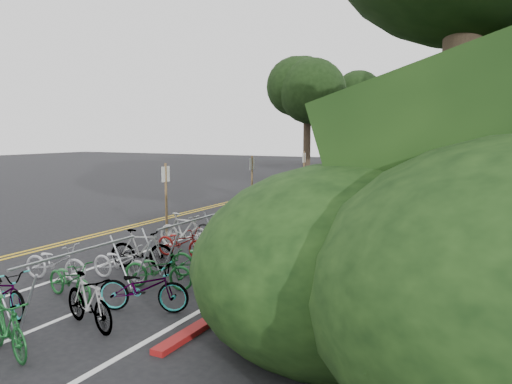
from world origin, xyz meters
The scene contains 8 objects.
ground centered at (0.00, 0.00, 0.00)m, with size 120.00×120.00×0.00m, color black.
road_markings centered at (0.63, 10.10, 0.00)m, with size 7.47×80.00×0.01m.
red_curb centered at (5.70, 12.00, 0.05)m, with size 0.25×28.00×0.10m, color maroon.
bike_rack_front centered at (3.22, -1.14, 0.91)m, with size 1.18×3.06×1.24m.
bike_racks_rest centered at (3.00, 13.00, 0.85)m, with size 1.14×23.00×1.17m.
signposts_rest centered at (0.60, 14.00, 1.43)m, with size 0.08×18.40×2.50m.
bike_front centered at (1.04, 0.15, 0.44)m, with size 1.69×0.59×0.89m, color #9E9EA3.
bike_valet centered at (3.02, 2.90, 0.47)m, with size 3.42×13.48×1.09m.
Camera 1 is at (10.47, -7.89, 3.47)m, focal length 35.00 mm.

